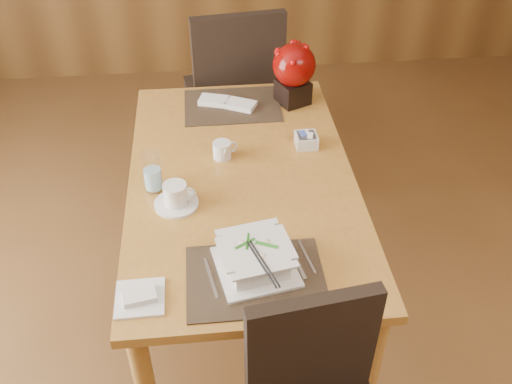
{
  "coord_description": "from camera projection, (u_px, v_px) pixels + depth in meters",
  "views": [
    {
      "loc": [
        -0.13,
        -1.2,
        2.15
      ],
      "look_at": [
        0.03,
        0.35,
        0.87
      ],
      "focal_mm": 40.0,
      "sensor_mm": 36.0,
      "label": 1
    }
  ],
  "objects": [
    {
      "name": "berry_decor",
      "position": [
        294.0,
        70.0,
        2.63
      ],
      "size": [
        0.2,
        0.2,
        0.29
      ],
      "rotation": [
        0.0,
        0.0,
        0.42
      ],
      "color": "black",
      "rests_on": "dining_table"
    },
    {
      "name": "coffee_cup",
      "position": [
        176.0,
        196.0,
        2.12
      ],
      "size": [
        0.17,
        0.17,
        0.09
      ],
      "rotation": [
        0.0,
        0.0,
        -0.16
      ],
      "color": "silver",
      "rests_on": "dining_table"
    },
    {
      "name": "creamer_jug",
      "position": [
        222.0,
        150.0,
        2.36
      ],
      "size": [
        0.13,
        0.13,
        0.07
      ],
      "primitive_type": null,
      "rotation": [
        0.0,
        0.0,
        0.34
      ],
      "color": "silver",
      "rests_on": "dining_table"
    },
    {
      "name": "napkins_far",
      "position": [
        229.0,
        103.0,
        2.69
      ],
      "size": [
        0.29,
        0.19,
        0.02
      ],
      "primitive_type": null,
      "rotation": [
        0.0,
        0.0,
        -0.4
      ],
      "color": "white",
      "rests_on": "dining_table"
    },
    {
      "name": "placemat_far",
      "position": [
        232.0,
        105.0,
        2.7
      ],
      "size": [
        0.45,
        0.33,
        0.01
      ],
      "primitive_type": "cube",
      "color": "black",
      "rests_on": "dining_table"
    },
    {
      "name": "soup_setting",
      "position": [
        256.0,
        259.0,
        1.86
      ],
      "size": [
        0.29,
        0.29,
        0.1
      ],
      "rotation": [
        0.0,
        0.0,
        0.19
      ],
      "color": "silver",
      "rests_on": "dining_table"
    },
    {
      "name": "sugar_caddy",
      "position": [
        306.0,
        140.0,
        2.43
      ],
      "size": [
        0.09,
        0.09,
        0.05
      ],
      "primitive_type": "cube",
      "rotation": [
        0.0,
        0.0,
        0.03
      ],
      "color": "silver",
      "rests_on": "dining_table"
    },
    {
      "name": "bread_plate",
      "position": [
        140.0,
        298.0,
        1.79
      ],
      "size": [
        0.16,
        0.16,
        0.01
      ],
      "primitive_type": "cube",
      "rotation": [
        0.0,
        0.0,
        0.01
      ],
      "color": "silver",
      "rests_on": "dining_table"
    },
    {
      "name": "water_glass",
      "position": [
        152.0,
        171.0,
        2.17
      ],
      "size": [
        0.09,
        0.09,
        0.17
      ],
      "primitive_type": "cylinder",
      "rotation": [
        0.0,
        0.0,
        0.23
      ],
      "color": "silver",
      "rests_on": "dining_table"
    },
    {
      "name": "placemat_near",
      "position": [
        256.0,
        278.0,
        1.86
      ],
      "size": [
        0.45,
        0.33,
        0.01
      ],
      "primitive_type": "cube",
      "color": "black",
      "rests_on": "dining_table"
    },
    {
      "name": "dining_table",
      "position": [
        242.0,
        195.0,
        2.34
      ],
      "size": [
        0.9,
        1.5,
        0.75
      ],
      "color": "#AF7830",
      "rests_on": "ground"
    },
    {
      "name": "far_chair",
      "position": [
        235.0,
        88.0,
        3.14
      ],
      "size": [
        0.56,
        0.56,
        1.07
      ],
      "rotation": [
        0.0,
        0.0,
        3.27
      ],
      "color": "black",
      "rests_on": "ground"
    }
  ]
}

